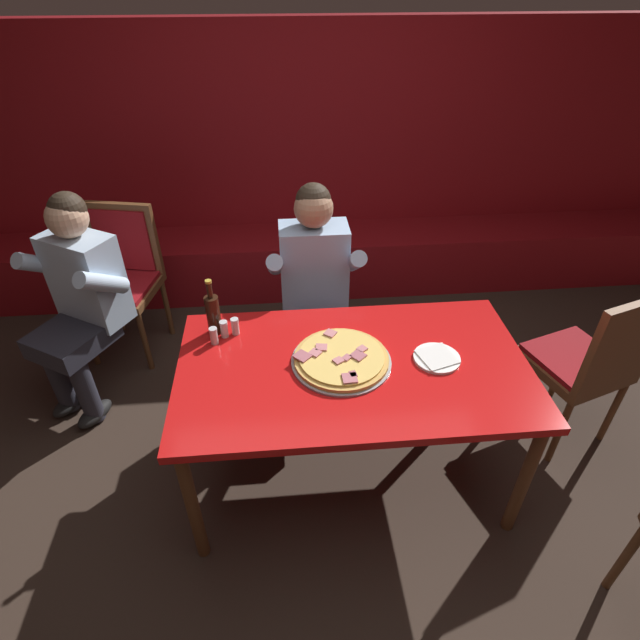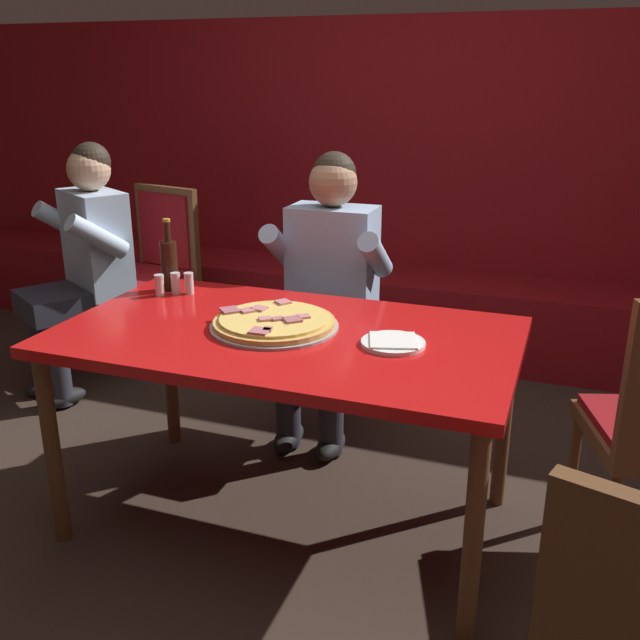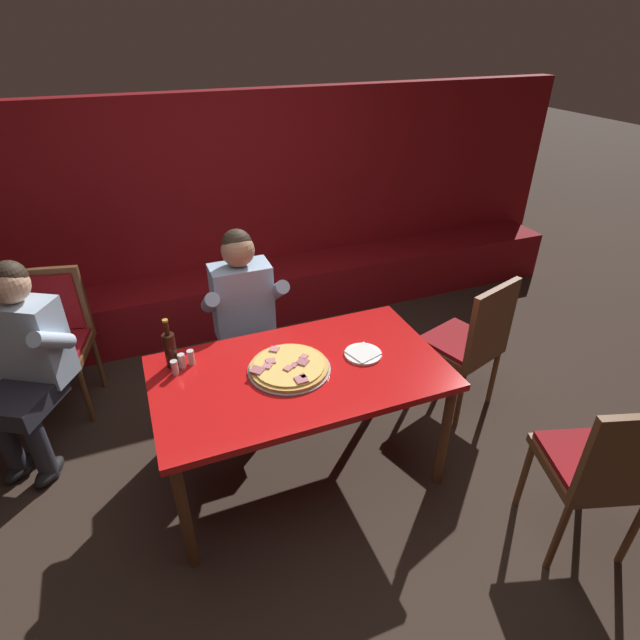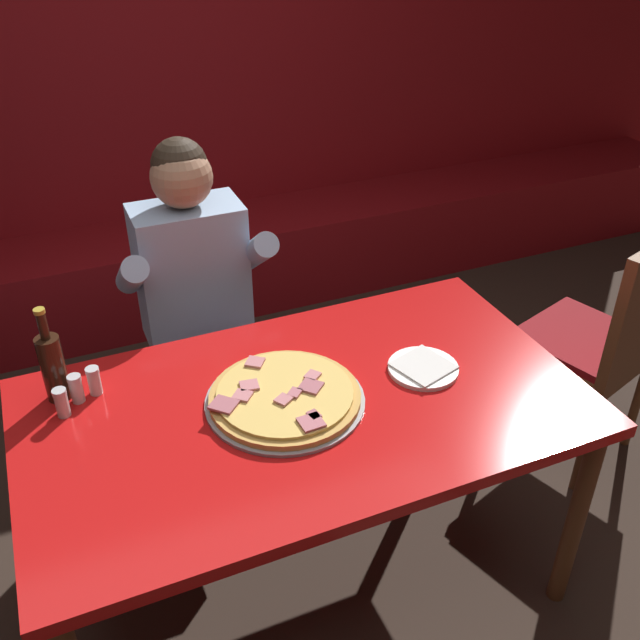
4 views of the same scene
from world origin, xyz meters
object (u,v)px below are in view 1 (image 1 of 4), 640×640
(plate_white_paper, at_px, (437,358))
(beer_bottle, at_px, (213,313))
(dining_chair_side_aisle, at_px, (592,359))
(diner_standing_companion, at_px, (79,298))
(diner_seated_blue_shirt, at_px, (315,287))
(main_dining_table, at_px, (353,376))
(shaker_red_pepper_flakes, at_px, (214,336))
(dining_chair_near_right, at_px, (123,271))
(pizza, at_px, (341,359))
(shaker_parmesan, at_px, (224,330))
(shaker_oregano, at_px, (235,327))

(plate_white_paper, xyz_separation_m, beer_bottle, (-1.00, 0.29, 0.10))
(dining_chair_side_aisle, xyz_separation_m, diner_standing_companion, (-2.66, 0.59, 0.13))
(diner_seated_blue_shirt, height_order, dining_chair_side_aisle, diner_seated_blue_shirt)
(plate_white_paper, bearing_deg, diner_standing_companion, 157.71)
(main_dining_table, relative_size, shaker_red_pepper_flakes, 18.17)
(plate_white_paper, relative_size, diner_standing_companion, 0.16)
(dining_chair_near_right, xyz_separation_m, diner_standing_companion, (-0.09, -0.50, 0.13))
(diner_standing_companion, bearing_deg, main_dining_table, -27.44)
(pizza, bearing_deg, diner_standing_companion, 152.35)
(main_dining_table, xyz_separation_m, diner_seated_blue_shirt, (-0.11, 0.72, 0.02))
(dining_chair_near_right, bearing_deg, main_dining_table, -43.10)
(beer_bottle, relative_size, dining_chair_near_right, 0.30)
(pizza, xyz_separation_m, dining_chair_side_aisle, (1.30, 0.12, -0.20))
(main_dining_table, relative_size, plate_white_paper, 7.44)
(pizza, distance_m, plate_white_paper, 0.43)
(main_dining_table, bearing_deg, plate_white_paper, -0.07)
(shaker_parmesan, xyz_separation_m, shaker_red_pepper_flakes, (-0.04, -0.05, 0.00))
(shaker_parmesan, xyz_separation_m, dining_chair_side_aisle, (1.83, -0.12, -0.22))
(beer_bottle, distance_m, shaker_parmesan, 0.09)
(pizza, height_order, shaker_parmesan, shaker_parmesan)
(pizza, xyz_separation_m, diner_seated_blue_shirt, (-0.06, 0.70, -0.07))
(pizza, distance_m, dining_chair_near_right, 1.76)
(diner_seated_blue_shirt, bearing_deg, plate_white_paper, -56.05)
(beer_bottle, bearing_deg, plate_white_paper, -16.25)
(shaker_oregano, height_order, diner_seated_blue_shirt, diner_seated_blue_shirt)
(beer_bottle, relative_size, diner_seated_blue_shirt, 0.23)
(shaker_oregano, bearing_deg, shaker_red_pepper_flakes, -145.84)
(shaker_oregano, bearing_deg, plate_white_paper, -16.69)
(shaker_red_pepper_flakes, bearing_deg, dining_chair_near_right, 124.03)
(shaker_parmesan, distance_m, shaker_oregano, 0.05)
(shaker_oregano, distance_m, shaker_red_pepper_flakes, 0.11)
(plate_white_paper, distance_m, diner_standing_companion, 1.93)
(shaker_oregano, relative_size, diner_standing_companion, 0.07)
(diner_seated_blue_shirt, xyz_separation_m, dining_chair_near_right, (-1.21, 0.51, -0.13))
(shaker_parmesan, distance_m, diner_standing_companion, 0.96)
(pizza, bearing_deg, beer_bottle, 154.74)
(pizza, xyz_separation_m, diner_standing_companion, (-1.36, 0.71, -0.07))
(beer_bottle, relative_size, shaker_oregano, 3.40)
(plate_white_paper, bearing_deg, shaker_oregano, 163.31)
(plate_white_paper, distance_m, shaker_red_pepper_flakes, 1.02)
(main_dining_table, distance_m, shaker_oregano, 0.61)
(beer_bottle, relative_size, dining_chair_side_aisle, 0.29)
(plate_white_paper, height_order, shaker_red_pepper_flakes, shaker_red_pepper_flakes)
(beer_bottle, distance_m, shaker_oregano, 0.12)
(main_dining_table, distance_m, dining_chair_near_right, 1.81)
(plate_white_paper, relative_size, shaker_red_pepper_flakes, 2.44)
(shaker_parmesan, relative_size, diner_standing_companion, 0.07)
(main_dining_table, height_order, diner_seated_blue_shirt, diner_seated_blue_shirt)
(shaker_oregano, bearing_deg, dining_chair_near_right, 129.33)
(shaker_parmesan, xyz_separation_m, diner_standing_companion, (-0.83, 0.48, -0.09))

